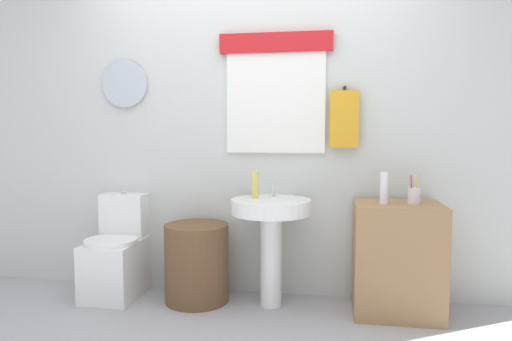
{
  "coord_description": "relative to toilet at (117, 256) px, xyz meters",
  "views": [
    {
      "loc": [
        0.58,
        -2.23,
        1.22
      ],
      "look_at": [
        0.08,
        0.8,
        0.96
      ],
      "focal_mm": 31.94,
      "sensor_mm": 36.0,
      "label": 1
    }
  ],
  "objects": [
    {
      "name": "toilet",
      "position": [
        0.0,
        0.0,
        0.0
      ],
      "size": [
        0.38,
        0.51,
        0.76
      ],
      "color": "white",
      "rests_on": "ground_plane"
    },
    {
      "name": "toothbrush_cup",
      "position": [
        2.11,
        -0.01,
        0.51
      ],
      "size": [
        0.08,
        0.08,
        0.19
      ],
      "color": "silver",
      "rests_on": "wooden_cabinet"
    },
    {
      "name": "back_wall",
      "position": [
        0.99,
        0.27,
        1.01
      ],
      "size": [
        4.4,
        0.18,
        2.6
      ],
      "color": "silver",
      "rests_on": "ground_plane"
    },
    {
      "name": "laundry_hamper",
      "position": [
        0.62,
        -0.03,
        -0.01
      ],
      "size": [
        0.46,
        0.46,
        0.56
      ],
      "primitive_type": "cylinder",
      "color": "brown",
      "rests_on": "ground_plane"
    },
    {
      "name": "soap_bottle",
      "position": [
        1.04,
        0.02,
        0.56
      ],
      "size": [
        0.05,
        0.05,
        0.19
      ],
      "primitive_type": "cylinder",
      "color": "#DBD166",
      "rests_on": "pedestal_sink"
    },
    {
      "name": "faucet",
      "position": [
        1.16,
        0.09,
        0.51
      ],
      "size": [
        0.03,
        0.03,
        0.1
      ],
      "primitive_type": "cylinder",
      "color": "silver",
      "rests_on": "pedestal_sink"
    },
    {
      "name": "wooden_cabinet",
      "position": [
        2.01,
        -0.03,
        0.08
      ],
      "size": [
        0.57,
        0.44,
        0.75
      ],
      "primitive_type": "cube",
      "color": "#9E754C",
      "rests_on": "ground_plane"
    },
    {
      "name": "pedestal_sink",
      "position": [
        1.16,
        -0.03,
        0.29
      ],
      "size": [
        0.55,
        0.55,
        0.75
      ],
      "color": "white",
      "rests_on": "ground_plane"
    },
    {
      "name": "lotion_bottle",
      "position": [
        1.91,
        -0.07,
        0.56
      ],
      "size": [
        0.05,
        0.05,
        0.21
      ],
      "primitive_type": "cylinder",
      "color": "white",
      "rests_on": "wooden_cabinet"
    }
  ]
}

